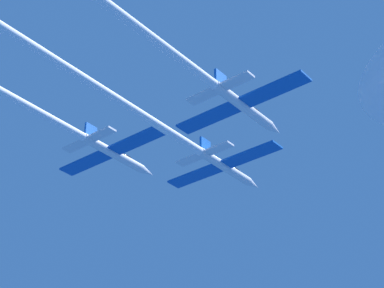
% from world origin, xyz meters
% --- Properties ---
extents(jet_lead, '(16.06, 42.66, 2.66)m').
position_xyz_m(jet_lead, '(-0.11, -10.68, -0.31)').
color(jet_lead, silver).
extents(jet_left_wing, '(16.06, 42.71, 2.66)m').
position_xyz_m(jet_left_wing, '(-9.39, -20.76, 0.47)').
color(jet_left_wing, silver).
extents(jet_right_wing, '(16.06, 47.35, 2.66)m').
position_xyz_m(jet_right_wing, '(9.61, -22.55, -0.56)').
color(jet_right_wing, silver).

